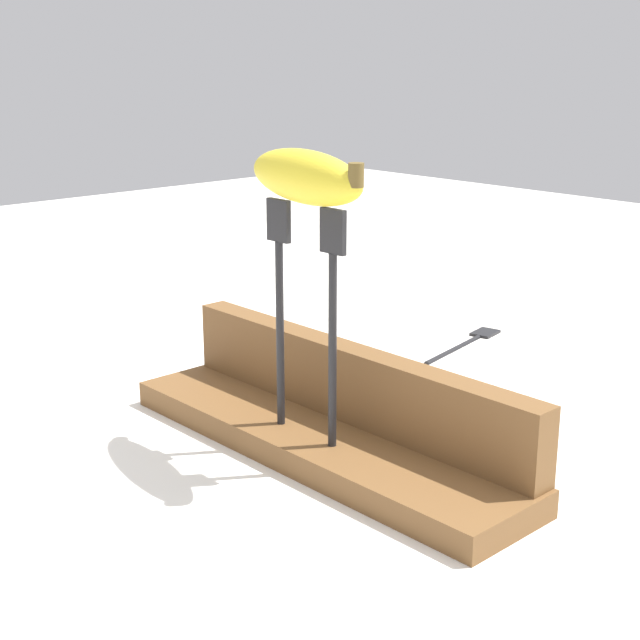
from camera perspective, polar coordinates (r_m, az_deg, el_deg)
name	(u,v)px	position (r m, az deg, el deg)	size (l,w,h in m)	color
ground_plane	(320,454)	(0.84, 0.00, -8.17)	(3.00, 3.00, 0.00)	silver
wooden_board	(320,441)	(0.83, 0.00, -7.42)	(0.42, 0.10, 0.02)	brown
board_backstop	(352,383)	(0.84, 1.94, -3.86)	(0.41, 0.03, 0.07)	brown
fork_stand_center	(305,301)	(0.78, -0.90, 1.15)	(0.09, 0.01, 0.20)	black
banana_raised_center	(305,177)	(0.76, -0.94, 8.76)	(0.16, 0.06, 0.04)	yellow
fork_fallen_near	(470,339)	(1.16, 9.17, -1.16)	(0.05, 0.16, 0.01)	black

